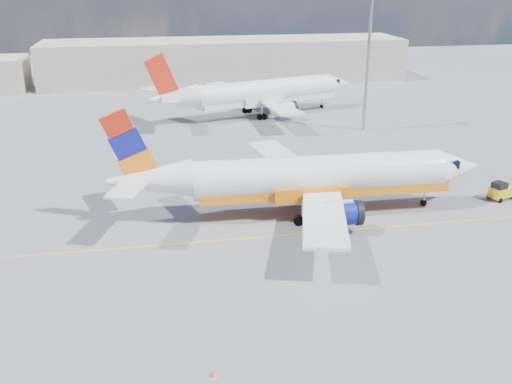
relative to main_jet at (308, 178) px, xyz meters
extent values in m
plane|color=slate|center=(-3.37, -7.15, -3.41)|extent=(240.00, 240.00, 0.00)
cube|color=yellow|center=(-3.37, -4.15, -3.40)|extent=(70.00, 0.15, 0.01)
cube|color=beige|center=(1.63, 67.85, 0.59)|extent=(70.00, 14.00, 8.00)
cylinder|color=white|center=(1.06, -0.02, 0.23)|extent=(22.30, 3.86, 3.44)
cone|color=white|center=(14.20, -0.27, 0.23)|extent=(4.11, 3.51, 3.44)
cone|color=white|center=(-13.59, 0.26, 0.58)|extent=(7.14, 3.40, 3.26)
cube|color=black|center=(12.78, -0.24, 0.78)|extent=(1.76, 2.36, 0.71)
cube|color=orange|center=(1.57, -0.03, -0.93)|extent=(22.28, 3.25, 1.21)
cube|color=white|center=(-0.32, 7.08, -0.68)|extent=(5.86, 12.54, 0.81)
cube|color=white|center=(-0.59, -7.06, -0.68)|extent=(6.28, 12.55, 0.81)
cylinder|color=navy|center=(1.65, 4.52, -1.64)|extent=(3.67, 1.99, 1.92)
cylinder|color=navy|center=(1.48, -4.58, -1.64)|extent=(3.67, 1.99, 1.92)
cylinder|color=black|center=(3.27, 4.49, -1.64)|extent=(0.55, 2.13, 2.12)
cylinder|color=black|center=(3.10, -4.61, -1.64)|extent=(0.55, 2.13, 2.12)
cube|color=orange|center=(-15.11, 0.29, 3.67)|extent=(4.75, 0.39, 6.31)
cube|color=white|center=(-15.04, 3.52, 1.24)|extent=(3.60, 5.48, 0.18)
cube|color=white|center=(-15.17, -2.95, 1.24)|extent=(3.75, 5.50, 0.18)
cylinder|color=#9998A0|center=(11.17, -0.21, -2.15)|extent=(0.19, 0.19, 2.12)
cylinder|color=black|center=(11.17, -0.21, -3.13)|extent=(0.57, 0.25, 0.57)
cylinder|color=black|center=(-0.91, 2.44, -2.95)|extent=(0.92, 0.40, 0.91)
cylinder|color=black|center=(-1.01, -2.41, -2.95)|extent=(0.92, 0.40, 0.91)
cylinder|color=white|center=(3.84, 37.77, 0.22)|extent=(22.19, 9.74, 3.42)
cone|color=white|center=(16.36, 41.59, 0.22)|extent=(4.85, 4.45, 3.42)
cone|color=white|center=(-10.13, 33.51, 0.57)|extent=(7.69, 5.17, 3.25)
cube|color=black|center=(15.01, 41.18, 0.77)|extent=(2.31, 2.72, 0.70)
cube|color=white|center=(4.32, 37.92, -0.94)|extent=(22.02, 9.16, 1.21)
cube|color=white|center=(0.33, 44.08, -0.69)|extent=(8.98, 12.02, 0.81)
cube|color=white|center=(4.45, 30.59, -0.69)|extent=(3.84, 12.24, 0.81)
cylinder|color=white|center=(3.00, 42.25, -1.65)|extent=(4.03, 2.89, 1.91)
cylinder|color=white|center=(5.64, 33.59, -1.65)|extent=(4.03, 2.89, 1.91)
cylinder|color=black|center=(4.54, 42.73, -1.65)|extent=(1.10, 2.17, 2.11)
cylinder|color=black|center=(7.18, 34.06, -1.65)|extent=(1.10, 2.17, 2.11)
cube|color=red|center=(-11.58, 33.07, 3.64)|extent=(4.61, 1.67, 6.29)
cube|color=white|center=(-12.52, 36.15, 1.22)|extent=(4.70, 5.40, 0.18)
cube|color=white|center=(-10.63, 29.99, 1.22)|extent=(2.31, 5.07, 0.18)
cylinder|color=#9998A0|center=(13.47, 40.71, -2.15)|extent=(0.23, 0.23, 2.11)
cylinder|color=black|center=(13.47, 40.71, -3.13)|extent=(0.61, 0.40, 0.56)
cylinder|color=black|center=(1.21, 39.50, -2.96)|extent=(0.98, 0.63, 0.91)
cylinder|color=black|center=(2.62, 34.87, -2.96)|extent=(0.98, 0.63, 0.91)
cylinder|color=black|center=(18.11, 0.35, -3.17)|extent=(0.51, 0.34, 0.47)
cylinder|color=black|center=(18.57, -0.89, -3.17)|extent=(0.51, 0.34, 0.47)
cylinder|color=black|center=(19.89, 1.01, -3.17)|extent=(0.51, 0.34, 0.47)
cube|color=yellow|center=(19.23, 0.06, -2.70)|extent=(2.77, 2.10, 0.95)
cube|color=black|center=(18.79, -0.11, -1.94)|extent=(1.46, 1.46, 0.57)
cube|color=white|center=(-10.74, -20.65, -3.39)|extent=(0.40, 0.40, 0.04)
cone|color=orange|center=(-10.74, -20.65, -3.11)|extent=(0.34, 0.34, 0.52)
cylinder|color=#9998A0|center=(15.18, 26.53, 5.86)|extent=(0.41, 0.41, 18.54)
camera|label=1|loc=(-12.93, -45.54, 16.87)|focal=40.00mm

